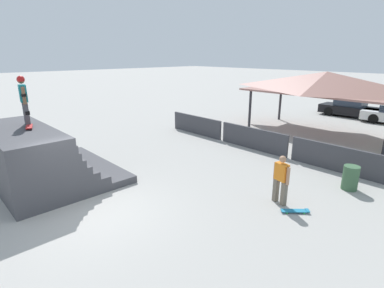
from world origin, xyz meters
name	(u,v)px	position (x,y,z in m)	size (l,w,h in m)	color
ground_plane	(93,213)	(0.00, 0.00, 0.00)	(160.00, 160.00, 0.00)	#A3A09B
quarter_pipe_ramp	(36,159)	(-3.42, -0.45, 0.90)	(4.82, 3.97, 2.08)	#424247
skater_on_deck	(24,97)	(-3.87, -0.40, 3.07)	(0.74, 0.30, 1.72)	#4C4C51
skateboard_on_deck	(29,127)	(-3.30, -0.52, 2.13)	(0.83, 0.43, 0.09)	red
bystander_walking	(281,177)	(3.38, 4.58, 0.87)	(0.63, 0.30, 1.57)	#6B6051
skateboard_on_ground	(296,211)	(4.05, 4.42, 0.06)	(0.72, 0.73, 0.09)	green
barrier_fence	(253,138)	(-0.56, 8.61, 0.53)	(11.81, 0.12, 1.05)	#3D3D42
pavilion_shelter	(326,83)	(0.38, 13.96, 2.95)	(8.95, 4.17, 3.57)	#2D2D33
trash_bin	(350,178)	(4.50, 7.24, 0.42)	(0.52, 0.52, 0.85)	#385B3D
parked_car_black	(351,109)	(-0.35, 20.55, 0.60)	(4.26, 1.77, 1.27)	black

